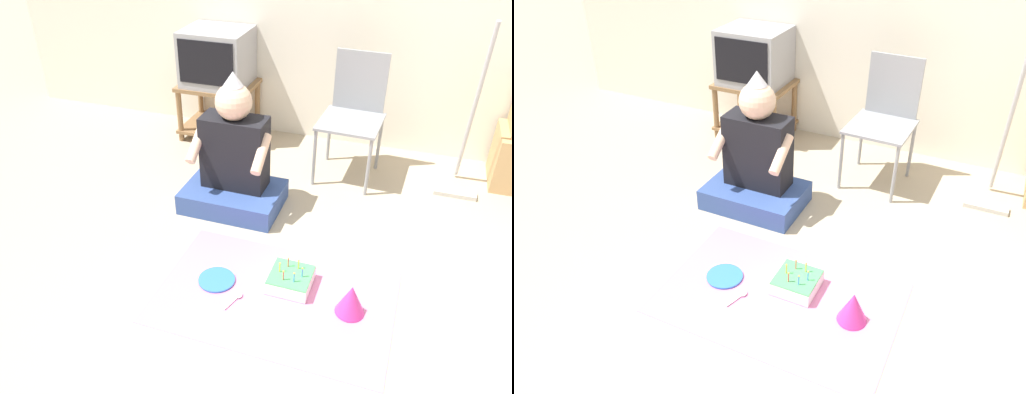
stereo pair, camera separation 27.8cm
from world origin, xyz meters
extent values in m
plane|color=tan|center=(0.00, 0.00, 0.00)|extent=(16.00, 16.00, 0.00)
cube|color=olive|center=(-1.25, 1.91, 0.44)|extent=(0.59, 0.47, 0.03)
cube|color=olive|center=(-1.25, 1.91, 0.08)|extent=(0.59, 0.47, 0.02)
cylinder|color=olive|center=(-1.51, 1.71, 0.23)|extent=(0.04, 0.04, 0.46)
cylinder|color=olive|center=(-0.98, 1.71, 0.23)|extent=(0.04, 0.04, 0.46)
cylinder|color=olive|center=(-1.51, 2.11, 0.23)|extent=(0.04, 0.04, 0.46)
cylinder|color=olive|center=(-0.98, 2.11, 0.23)|extent=(0.04, 0.04, 0.46)
cube|color=#99999E|center=(-1.25, 1.91, 0.67)|extent=(0.50, 0.45, 0.43)
cube|color=black|center=(-1.25, 1.69, 0.69)|extent=(0.44, 0.01, 0.33)
cube|color=gray|center=(-0.11, 1.57, 0.43)|extent=(0.44, 0.46, 0.02)
cube|color=gray|center=(-0.10, 1.78, 0.65)|extent=(0.37, 0.04, 0.43)
cylinder|color=gray|center=(-0.31, 1.38, 0.22)|extent=(0.02, 0.02, 0.43)
cylinder|color=gray|center=(0.06, 1.36, 0.22)|extent=(0.02, 0.02, 0.43)
cylinder|color=gray|center=(-0.29, 1.78, 0.22)|extent=(0.02, 0.02, 0.43)
cylinder|color=gray|center=(0.08, 1.76, 0.22)|extent=(0.02, 0.02, 0.43)
cube|color=#B2ADA3|center=(0.65, 1.56, 0.01)|extent=(0.28, 0.09, 0.03)
cylinder|color=#B7B7BC|center=(0.65, 1.69, 0.60)|extent=(0.03, 0.29, 1.15)
cube|color=#334C8C|center=(-0.74, 0.94, 0.07)|extent=(0.63, 0.45, 0.14)
cube|color=black|center=(-0.74, 0.98, 0.38)|extent=(0.41, 0.20, 0.48)
sphere|color=beige|center=(-0.74, 0.98, 0.72)|extent=(0.23, 0.23, 0.23)
cone|color=silver|center=(-0.74, 0.98, 0.86)|extent=(0.13, 0.13, 0.09)
cylinder|color=beige|center=(-0.96, 0.88, 0.45)|extent=(0.06, 0.25, 0.20)
cylinder|color=beige|center=(-0.53, 0.88, 0.45)|extent=(0.06, 0.25, 0.20)
cube|color=pink|center=(-0.22, 0.21, 0.00)|extent=(1.22, 0.81, 0.01)
cube|color=white|center=(-0.17, 0.31, 0.04)|extent=(0.22, 0.22, 0.07)
cube|color=#4CB266|center=(-0.17, 0.31, 0.08)|extent=(0.22, 0.22, 0.01)
cylinder|color=#4C7FE5|center=(-0.11, 0.31, 0.11)|extent=(0.01, 0.01, 0.06)
sphere|color=#FFCC4C|center=(-0.11, 0.31, 0.14)|extent=(0.01, 0.01, 0.01)
cylinder|color=yellow|center=(-0.14, 0.37, 0.11)|extent=(0.01, 0.01, 0.06)
sphere|color=#FFCC4C|center=(-0.14, 0.37, 0.14)|extent=(0.01, 0.01, 0.01)
cylinder|color=#EA4C4C|center=(-0.20, 0.36, 0.11)|extent=(0.01, 0.01, 0.06)
sphere|color=#FFCC4C|center=(-0.20, 0.36, 0.14)|extent=(0.01, 0.01, 0.01)
cylinder|color=yellow|center=(-0.23, 0.31, 0.11)|extent=(0.01, 0.01, 0.06)
sphere|color=#FFCC4C|center=(-0.23, 0.31, 0.14)|extent=(0.01, 0.01, 0.01)
cylinder|color=#EA4C4C|center=(-0.20, 0.25, 0.11)|extent=(0.01, 0.01, 0.06)
sphere|color=#FFCC4C|center=(-0.20, 0.25, 0.14)|extent=(0.01, 0.01, 0.01)
cylinder|color=#4C7FE5|center=(-0.14, 0.26, 0.11)|extent=(0.01, 0.01, 0.06)
sphere|color=#FFCC4C|center=(-0.14, 0.26, 0.14)|extent=(0.01, 0.01, 0.01)
cone|color=#CC338C|center=(0.17, 0.22, 0.09)|extent=(0.15, 0.15, 0.17)
cylinder|color=blue|center=(-0.56, 0.22, 0.01)|extent=(0.20, 0.20, 0.01)
ellipsoid|color=white|center=(-0.40, 0.14, 0.01)|extent=(0.04, 0.05, 0.01)
cube|color=white|center=(-0.42, 0.07, 0.01)|extent=(0.04, 0.10, 0.01)
camera|label=1|loc=(0.31, -1.64, 1.86)|focal=35.00mm
camera|label=2|loc=(0.57, -1.53, 1.86)|focal=35.00mm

